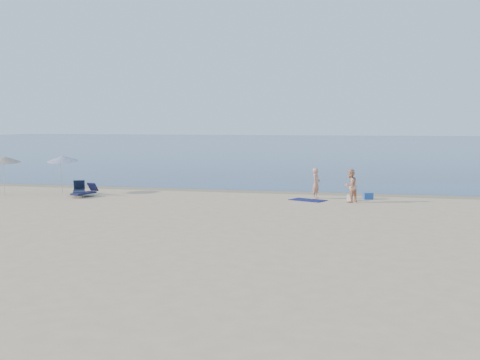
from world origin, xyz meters
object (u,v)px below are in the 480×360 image
person_right (350,186)px  blue_cooler (368,196)px  umbrella_near (63,159)px  person_left (316,183)px

person_right → blue_cooler: bearing=-176.9°
umbrella_near → person_right: bearing=-5.4°
person_right → umbrella_near: (-16.31, 0.18, 1.14)m
person_left → person_right: (1.86, -1.06, 0.02)m
person_left → blue_cooler: (2.70, 0.40, -0.65)m
umbrella_near → person_left: bearing=-1.2°
person_left → umbrella_near: (-14.45, -0.89, 1.17)m
person_right → umbrella_near: 16.35m
person_left → blue_cooler: size_ratio=3.35×
person_right → umbrella_near: bearing=-57.6°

